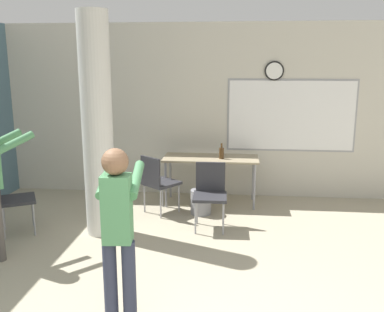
{
  "coord_description": "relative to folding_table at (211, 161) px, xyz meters",
  "views": [
    {
      "loc": [
        0.32,
        -1.93,
        2.2
      ],
      "look_at": [
        -0.09,
        2.23,
        1.27
      ],
      "focal_mm": 40.0,
      "sensor_mm": 36.0,
      "label": 1
    }
  ],
  "objects": [
    {
      "name": "chair_table_left",
      "position": [
        -0.74,
        -0.54,
        -0.17
      ],
      "size": [
        0.62,
        0.62,
        0.87
      ],
      "color": "#2D2D33",
      "rests_on": "ground_plane"
    },
    {
      "name": "support_pillar",
      "position": [
        -1.35,
        -1.31,
        0.72
      ],
      "size": [
        0.38,
        0.38,
        2.8
      ],
      "color": "silver",
      "rests_on": "ground_plane"
    },
    {
      "name": "folding_table",
      "position": [
        0.0,
        0.0,
        0.0
      ],
      "size": [
        1.46,
        0.61,
        0.74
      ],
      "color": "tan",
      "rests_on": "ground_plane"
    },
    {
      "name": "bottle_on_table",
      "position": [
        0.17,
        -0.08,
        0.15
      ],
      "size": [
        0.07,
        0.07,
        0.24
      ],
      "color": "#4C3319",
      "rests_on": "folding_table"
    },
    {
      "name": "person_playing_front",
      "position": [
        -0.56,
        -3.3,
        0.23
      ],
      "size": [
        0.37,
        0.6,
        1.55
      ],
      "color": "#2D3347",
      "rests_on": "ground_plane"
    },
    {
      "name": "waste_bin",
      "position": [
        -0.11,
        -0.49,
        -0.5
      ],
      "size": [
        0.3,
        0.3,
        0.36
      ],
      "color": "gray",
      "rests_on": "ground_plane"
    },
    {
      "name": "wall_back",
      "position": [
        0.06,
        0.54,
        0.72
      ],
      "size": [
        8.0,
        0.15,
        2.8
      ],
      "color": "beige",
      "rests_on": "ground_plane"
    },
    {
      "name": "chair_table_front",
      "position": [
        0.05,
        -1.0,
        -0.17
      ],
      "size": [
        0.45,
        0.45,
        0.87
      ],
      "color": "#2D2D33",
      "rests_on": "ground_plane"
    },
    {
      "name": "chair_by_left_wall",
      "position": [
        -2.49,
        -1.47,
        -0.17
      ],
      "size": [
        0.6,
        0.6,
        0.87
      ],
      "color": "#2D2D33",
      "rests_on": "ground_plane"
    }
  ]
}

